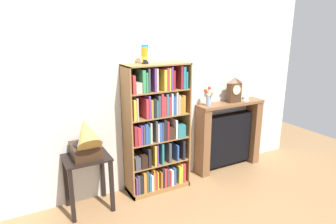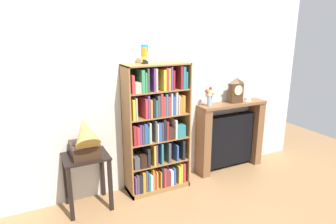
{
  "view_description": "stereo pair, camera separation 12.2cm",
  "coord_description": "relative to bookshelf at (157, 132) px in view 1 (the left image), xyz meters",
  "views": [
    {
      "loc": [
        -1.56,
        -3.12,
        2.06
      ],
      "look_at": [
        0.16,
        0.08,
        1.04
      ],
      "focal_mm": 31.41,
      "sensor_mm": 36.0,
      "label": 1
    },
    {
      "loc": [
        -1.46,
        -3.18,
        2.06
      ],
      "look_at": [
        0.16,
        0.08,
        1.04
      ],
      "focal_mm": 31.41,
      "sensor_mm": 36.0,
      "label": 2
    }
  ],
  "objects": [
    {
      "name": "mantel_clock",
      "position": [
        1.28,
        0.05,
        0.42
      ],
      "size": [
        0.2,
        0.12,
        0.37
      ],
      "color": "#472D1C",
      "rests_on": "fireplace_mantel"
    },
    {
      "name": "bookshelf",
      "position": [
        0.0,
        0.0,
        0.0
      ],
      "size": [
        0.82,
        0.34,
        1.67
      ],
      "color": "olive",
      "rests_on": "ground"
    },
    {
      "name": "cup_stack",
      "position": [
        -0.13,
        0.03,
        0.98
      ],
      "size": [
        0.09,
        0.08,
        0.22
      ],
      "color": "black",
      "rests_on": "bookshelf"
    },
    {
      "name": "side_table_left",
      "position": [
        -0.91,
        -0.04,
        -0.31
      ],
      "size": [
        0.51,
        0.43,
        0.67
      ],
      "color": "black",
      "rests_on": "ground"
    },
    {
      "name": "fireplace_mantel",
      "position": [
        1.24,
        0.07,
        -0.29
      ],
      "size": [
        1.09,
        0.26,
        1.03
      ],
      "color": "brown",
      "rests_on": "ground"
    },
    {
      "name": "flower_vase",
      "position": [
        0.83,
        0.05,
        0.36
      ],
      "size": [
        0.16,
        0.16,
        0.26
      ],
      "color": "#99B2D1",
      "rests_on": "fireplace_mantel"
    },
    {
      "name": "wall_back",
      "position": [
        0.16,
        0.22,
        0.5
      ],
      "size": [
        4.74,
        0.08,
        2.6
      ],
      "primitive_type": "cube",
      "color": "silver",
      "rests_on": "ground"
    },
    {
      "name": "teacup_with_saucer",
      "position": [
        1.51,
        0.05,
        0.26
      ],
      "size": [
        0.14,
        0.13,
        0.06
      ],
      "color": "white",
      "rests_on": "fireplace_mantel"
    },
    {
      "name": "gramophone",
      "position": [
        -0.91,
        -0.1,
        0.09
      ],
      "size": [
        0.31,
        0.5,
        0.54
      ],
      "color": "#382316",
      "rests_on": "side_table_left"
    },
    {
      "name": "ground_plane",
      "position": [
        0.01,
        -0.07,
        -0.81
      ],
      "size": [
        7.74,
        6.4,
        0.02
      ],
      "primitive_type": "cube",
      "color": "#997047"
    }
  ]
}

